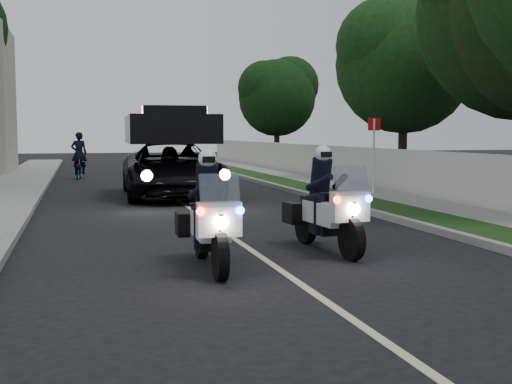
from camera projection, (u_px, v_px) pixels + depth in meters
The scene contains 15 objects.
ground at pixel (297, 282), 9.16m from camera, with size 120.00×120.00×0.00m, color black.
curb_right at pixel (323, 199), 19.83m from camera, with size 0.20×60.00×0.15m, color gray.
grass_verge at pixel (345, 198), 20.00m from camera, with size 1.20×60.00×0.16m, color #193814.
sidewalk_right at pixel (384, 197), 20.33m from camera, with size 1.40×60.00×0.16m, color gray.
property_wall at pixel (415, 174), 20.53m from camera, with size 0.22×60.00×1.50m, color beige.
curb_left at pixel (32, 207), 17.74m from camera, with size 0.20×60.00×0.15m, color gray.
lane_marking at pixel (185, 205), 18.79m from camera, with size 0.12×50.00×0.01m, color #BFB78C.
police_moto_left at pixel (210, 268), 10.09m from camera, with size 0.74×2.11×1.79m, color white, non-canonical shape.
police_moto_right at pixel (326, 251), 11.52m from camera, with size 0.75×2.15×1.82m, color silver, non-canonical shape.
police_suv at pixel (172, 197), 21.09m from camera, with size 2.89×6.23×3.03m, color black.
bicycle at pixel (80, 179), 29.19m from camera, with size 0.54×1.54×0.81m, color black.
cyclist at pixel (80, 179), 29.19m from camera, with size 0.67×0.45×1.85m, color black.
sign_post at pixel (373, 198), 20.89m from camera, with size 0.40×0.40×2.57m, color red, non-canonical shape.
tree_right_d at pixel (402, 182), 27.49m from camera, with size 5.55×5.55×9.24m, color #184015, non-canonical shape.
tree_right_e at pixel (277, 164), 43.52m from camera, with size 4.96×4.96×8.27m, color black, non-canonical shape.
Camera 1 is at (-2.84, -8.58, 2.04)m, focal length 46.99 mm.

